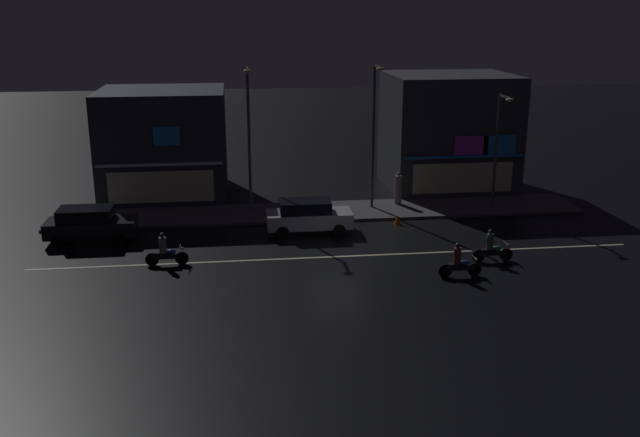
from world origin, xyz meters
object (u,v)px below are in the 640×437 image
motorcycle_following (165,252)px  motorcycle_lead (492,248)px  streetlamp_west (249,128)px  parked_car_near_kerb (308,216)px  motorcycle_opposite_lane (459,263)px  streetlamp_mid (374,126)px  parked_car_trailing (90,224)px  streetlamp_east (498,142)px  traffic_cone (398,219)px  pedestrian_on_sidewalk (398,189)px

motorcycle_following → motorcycle_lead: bearing=169.7°
streetlamp_west → parked_car_near_kerb: bearing=-54.8°
parked_car_near_kerb → motorcycle_following: bearing=30.5°
motorcycle_opposite_lane → streetlamp_mid: bearing=-76.8°
parked_car_near_kerb → parked_car_trailing: (-10.74, -0.03, 0.00)m
streetlamp_east → streetlamp_mid: bearing=170.5°
parked_car_near_kerb → streetlamp_west: bearing=-54.8°
streetlamp_mid → motorcycle_following: bearing=-145.0°
streetlamp_east → parked_car_near_kerb: (-10.76, -2.47, -3.11)m
streetlamp_mid → traffic_cone: size_ratio=14.52×
streetlamp_mid → pedestrian_on_sidewalk: (1.61, 0.65, -3.79)m
motorcycle_following → traffic_cone: 12.56m
motorcycle_lead → motorcycle_following: 14.59m
pedestrian_on_sidewalk → motorcycle_following: 14.95m
streetlamp_mid → traffic_cone: (0.78, -2.86, -4.51)m
streetlamp_mid → motorcycle_lead: (3.67, -8.93, -4.16)m
streetlamp_west → motorcycle_opposite_lane: streetlamp_west is taller
streetlamp_mid → pedestrian_on_sidewalk: size_ratio=4.29×
streetlamp_west → motorcycle_opposite_lane: size_ratio=4.17×
motorcycle_lead → motorcycle_opposite_lane: (-2.04, -1.64, 0.00)m
motorcycle_opposite_lane → traffic_cone: bearing=-79.3°
streetlamp_mid → traffic_cone: 5.40m
streetlamp_mid → parked_car_trailing: bearing=-166.2°
parked_car_trailing → motorcycle_lead: parked_car_trailing is taller
streetlamp_west → motorcycle_lead: 14.60m
pedestrian_on_sidewalk → motorcycle_lead: bearing=-137.2°
streetlamp_west → parked_car_near_kerb: streetlamp_west is taller
parked_car_trailing → motorcycle_following: bearing=-45.2°
streetlamp_east → traffic_cone: 7.19m
pedestrian_on_sidewalk → parked_car_near_kerb: pedestrian_on_sidewalk is taller
streetlamp_west → parked_car_near_kerb: size_ratio=1.84×
motorcycle_following → parked_car_trailing: bearing=-50.2°
motorcycle_opposite_lane → motorcycle_lead: bearing=-136.8°
motorcycle_lead → motorcycle_opposite_lane: bearing=42.6°
motorcycle_lead → traffic_cone: 6.73m
parked_car_near_kerb → motorcycle_following: 7.89m
pedestrian_on_sidewalk → motorcycle_following: pedestrian_on_sidewalk is taller
parked_car_near_kerb → motorcycle_lead: size_ratio=2.26×
parked_car_trailing → motorcycle_lead: bearing=-16.0°
motorcycle_following → traffic_cone: motorcycle_following is taller
streetlamp_east → motorcycle_opposite_lane: streetlamp_east is taller
streetlamp_east → parked_car_near_kerb: size_ratio=1.49×
motorcycle_opposite_lane → traffic_cone: (-0.85, 7.70, -0.36)m
traffic_cone → streetlamp_east: bearing=16.4°
parked_car_near_kerb → motorcycle_opposite_lane: 9.01m
motorcycle_following → streetlamp_west: bearing=-122.0°
streetlamp_mid → streetlamp_west: bearing=177.2°
parked_car_near_kerb → motorcycle_lead: 9.40m
streetlamp_mid → pedestrian_on_sidewalk: bearing=22.0°
streetlamp_west → parked_car_trailing: bearing=-153.6°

